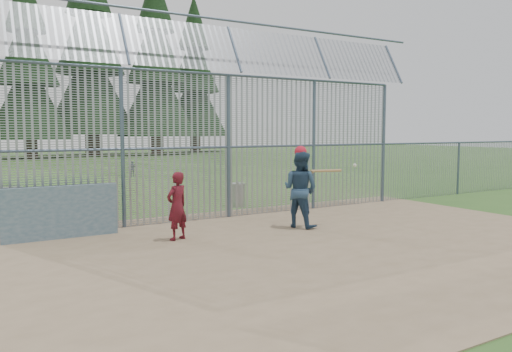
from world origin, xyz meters
TOP-DOWN VIEW (x-y plane):
  - ground at (0.00, 0.00)m, footprint 120.00×120.00m
  - dirt_infield at (0.00, -0.50)m, footprint 14.00×10.00m
  - dugout_wall at (-4.60, 2.90)m, footprint 2.50×0.12m
  - batter at (0.84, 1.23)m, footprint 1.05×1.15m
  - onlooker at (-2.40, 1.44)m, footprint 0.66×0.55m
  - bg_kid_seated at (1.33, 16.93)m, footprint 0.54×0.39m
  - batting_gear at (0.96, 1.20)m, footprint 1.82×0.44m
  - trash_can at (1.22, 5.21)m, footprint 0.56×0.56m
  - backstop_fence at (1.81, 3.43)m, footprint 20.09×0.81m
  - conifer_row at (1.93, 41.51)m, footprint 38.48×12.26m

SIDE VIEW (x-z plane):
  - ground at x=0.00m, z-range 0.00..0.00m
  - dirt_infield at x=0.00m, z-range 0.00..0.02m
  - trash_can at x=1.22m, z-range -0.03..0.79m
  - bg_kid_seated at x=1.33m, z-range 0.00..0.85m
  - dugout_wall at x=-4.60m, z-range 0.02..1.22m
  - onlooker at x=-2.40m, z-range 0.02..1.55m
  - batter at x=0.84m, z-range 0.02..1.95m
  - batting_gear at x=0.96m, z-range 1.51..2.20m
  - backstop_fence at x=1.81m, z-range -0.29..5.01m
  - conifer_row at x=1.93m, z-range 0.73..20.93m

